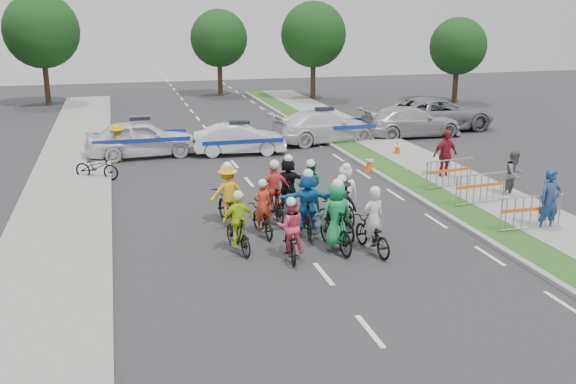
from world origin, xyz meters
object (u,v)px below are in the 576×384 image
object	(u,v)px
rider_1	(336,223)
barrier_1	(481,190)
barrier_2	(449,175)
tree_2	(458,46)
rider_5	(307,207)
spectator_2	(445,155)
barrier_0	(531,215)
rider_11	(288,188)
police_car_0	(141,138)
parked_bike	(97,167)
rider_7	(345,200)
rider_9	(274,198)
spectator_0	(550,201)
cone_1	(397,149)
rider_4	(340,213)
rider_8	(310,195)
tree_4	(219,38)
spectator_1	(514,174)
rider_3	(238,228)
police_car_2	(324,126)
tree_1	(313,35)
civilian_suv	(437,114)
rider_10	(228,200)
rider_0	(372,230)
civilian_sedan	(411,122)
cone_0	(369,163)
rider_2	(290,236)
marshal_hiviz	(118,143)
tree_3	(41,31)
rider_6	(262,216)

from	to	relation	value
rider_1	barrier_1	bearing A→B (deg)	-163.41
barrier_2	tree_2	world-z (taller)	tree_2
barrier_2	rider_5	bearing A→B (deg)	-152.91
spectator_2	barrier_0	xyz separation A→B (m)	(-0.56, -6.15, -0.40)
rider_11	police_car_0	size ratio (longest dim) A/B	0.40
tree_2	parked_bike	bearing A→B (deg)	-147.36
police_car_0	rider_7	bearing A→B (deg)	-157.31
rider_9	spectator_0	xyz separation A→B (m)	(7.43, -3.03, 0.20)
tree_2	cone_1	bearing A→B (deg)	-126.89
rider_4	barrier_0	bearing A→B (deg)	162.43
rider_8	tree_4	size ratio (longest dim) A/B	0.30
rider_1	barrier_0	bearing A→B (deg)	172.01
spectator_1	spectator_2	size ratio (longest dim) A/B	0.87
rider_3	police_car_2	world-z (taller)	rider_3
police_car_0	spectator_0	world-z (taller)	spectator_0
rider_8	tree_1	size ratio (longest dim) A/B	0.28
barrier_0	barrier_1	bearing A→B (deg)	90.00
civilian_suv	spectator_1	size ratio (longest dim) A/B	3.73
police_car_0	rider_8	bearing A→B (deg)	-159.20
rider_8	tree_2	size ratio (longest dim) A/B	0.33
rider_7	tree_4	bearing A→B (deg)	-91.82
barrier_1	barrier_2	xyz separation A→B (m)	(0.00, 2.10, 0.00)
rider_10	barrier_0	xyz separation A→B (m)	(8.30, -3.02, -0.20)
rider_0	barrier_2	world-z (taller)	rider_0
civilian_sedan	tree_4	size ratio (longest dim) A/B	0.83
spectator_0	rider_8	bearing A→B (deg)	150.57
rider_9	civilian_sedan	bearing A→B (deg)	-135.01
rider_3	cone_0	world-z (taller)	rider_3
rider_0	tree_1	world-z (taller)	tree_1
rider_2	rider_7	size ratio (longest dim) A/B	0.91
civilian_sedan	barrier_1	distance (m)	12.08
civilian_sedan	spectator_2	size ratio (longest dim) A/B	2.73
police_car_2	rider_5	bearing A→B (deg)	149.80
marshal_hiviz	rider_7	bearing A→B (deg)	131.16
rider_11	cone_1	bearing A→B (deg)	-124.42
rider_4	tree_3	bearing A→B (deg)	-76.53
rider_3	tree_2	bearing A→B (deg)	-140.84
rider_6	tree_3	size ratio (longest dim) A/B	0.23
rider_1	tree_4	size ratio (longest dim) A/B	0.32
cone_0	spectator_0	bearing A→B (deg)	-74.49
rider_9	barrier_1	distance (m)	6.90
cone_1	tree_4	bearing A→B (deg)	100.69
rider_8	marshal_hiviz	xyz separation A→B (m)	(-5.66, 9.35, 0.10)
rider_0	cone_1	size ratio (longest dim) A/B	2.69
rider_9	tree_4	distance (m)	30.08
rider_8	spectator_2	bearing A→B (deg)	-145.15
barrier_2	tree_4	bearing A→B (deg)	97.55
spectator_2	rider_2	bearing A→B (deg)	-155.15
rider_8	spectator_0	size ratio (longest dim) A/B	1.00
rider_7	cone_0	world-z (taller)	rider_7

